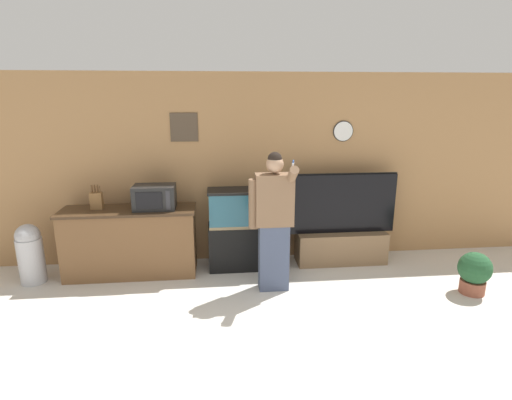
{
  "coord_description": "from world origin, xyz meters",
  "views": [
    {
      "loc": [
        -0.37,
        -2.26,
        2.32
      ],
      "look_at": [
        0.11,
        2.47,
        1.05
      ],
      "focal_mm": 28.0,
      "sensor_mm": 36.0,
      "label": 1
    }
  ],
  "objects_px": {
    "knife_block": "(96,200)",
    "tv_on_stand": "(341,237)",
    "person_standing": "(273,220)",
    "potted_plant": "(474,272)",
    "aquarium_on_stand": "(243,229)",
    "trash_bin": "(30,253)",
    "counter_island": "(131,242)",
    "microwave": "(155,197)"
  },
  "relations": [
    {
      "from": "tv_on_stand",
      "to": "person_standing",
      "type": "bearing_deg",
      "value": -146.55
    },
    {
      "from": "person_standing",
      "to": "potted_plant",
      "type": "relative_size",
      "value": 3.29
    },
    {
      "from": "person_standing",
      "to": "trash_bin",
      "type": "xyz_separation_m",
      "value": [
        -3.0,
        0.47,
        -0.48
      ]
    },
    {
      "from": "counter_island",
      "to": "person_standing",
      "type": "bearing_deg",
      "value": -18.32
    },
    {
      "from": "microwave",
      "to": "person_standing",
      "type": "distance_m",
      "value": 1.57
    },
    {
      "from": "potted_plant",
      "to": "tv_on_stand",
      "type": "bearing_deg",
      "value": 140.76
    },
    {
      "from": "counter_island",
      "to": "microwave",
      "type": "distance_m",
      "value": 0.69
    },
    {
      "from": "counter_island",
      "to": "aquarium_on_stand",
      "type": "relative_size",
      "value": 1.55
    },
    {
      "from": "potted_plant",
      "to": "trash_bin",
      "type": "relative_size",
      "value": 0.67
    },
    {
      "from": "knife_block",
      "to": "counter_island",
      "type": "bearing_deg",
      "value": -7.74
    },
    {
      "from": "aquarium_on_stand",
      "to": "counter_island",
      "type": "bearing_deg",
      "value": -177.01
    },
    {
      "from": "knife_block",
      "to": "trash_bin",
      "type": "xyz_separation_m",
      "value": [
        -0.81,
        -0.17,
        -0.61
      ]
    },
    {
      "from": "knife_block",
      "to": "person_standing",
      "type": "height_order",
      "value": "person_standing"
    },
    {
      "from": "aquarium_on_stand",
      "to": "person_standing",
      "type": "xyz_separation_m",
      "value": [
        0.31,
        -0.67,
        0.33
      ]
    },
    {
      "from": "counter_island",
      "to": "trash_bin",
      "type": "xyz_separation_m",
      "value": [
        -1.21,
        -0.12,
        -0.05
      ]
    },
    {
      "from": "counter_island",
      "to": "potted_plant",
      "type": "xyz_separation_m",
      "value": [
        4.16,
        -0.95,
        -0.17
      ]
    },
    {
      "from": "counter_island",
      "to": "trash_bin",
      "type": "height_order",
      "value": "counter_island"
    },
    {
      "from": "microwave",
      "to": "knife_block",
      "type": "distance_m",
      "value": 0.74
    },
    {
      "from": "aquarium_on_stand",
      "to": "trash_bin",
      "type": "bearing_deg",
      "value": -175.85
    },
    {
      "from": "counter_island",
      "to": "knife_block",
      "type": "distance_m",
      "value": 0.69
    },
    {
      "from": "aquarium_on_stand",
      "to": "trash_bin",
      "type": "height_order",
      "value": "aquarium_on_stand"
    },
    {
      "from": "knife_block",
      "to": "potted_plant",
      "type": "relative_size",
      "value": 0.6
    },
    {
      "from": "tv_on_stand",
      "to": "person_standing",
      "type": "xyz_separation_m",
      "value": [
        -1.07,
        -0.71,
        0.5
      ]
    },
    {
      "from": "microwave",
      "to": "knife_block",
      "type": "xyz_separation_m",
      "value": [
        -0.74,
        0.06,
        -0.04
      ]
    },
    {
      "from": "microwave",
      "to": "aquarium_on_stand",
      "type": "bearing_deg",
      "value": 4.45
    },
    {
      "from": "microwave",
      "to": "counter_island",
      "type": "bearing_deg",
      "value": 178.2
    },
    {
      "from": "trash_bin",
      "to": "person_standing",
      "type": "bearing_deg",
      "value": -9.01
    },
    {
      "from": "knife_block",
      "to": "trash_bin",
      "type": "relative_size",
      "value": 0.4
    },
    {
      "from": "knife_block",
      "to": "trash_bin",
      "type": "distance_m",
      "value": 1.03
    },
    {
      "from": "knife_block",
      "to": "aquarium_on_stand",
      "type": "height_order",
      "value": "knife_block"
    },
    {
      "from": "counter_island",
      "to": "knife_block",
      "type": "relative_size",
      "value": 5.5
    },
    {
      "from": "knife_block",
      "to": "microwave",
      "type": "bearing_deg",
      "value": -4.97
    },
    {
      "from": "person_standing",
      "to": "trash_bin",
      "type": "height_order",
      "value": "person_standing"
    },
    {
      "from": "aquarium_on_stand",
      "to": "person_standing",
      "type": "bearing_deg",
      "value": -64.86
    },
    {
      "from": "counter_island",
      "to": "aquarium_on_stand",
      "type": "height_order",
      "value": "aquarium_on_stand"
    },
    {
      "from": "knife_block",
      "to": "tv_on_stand",
      "type": "height_order",
      "value": "tv_on_stand"
    },
    {
      "from": "person_standing",
      "to": "potted_plant",
      "type": "bearing_deg",
      "value": -8.53
    },
    {
      "from": "potted_plant",
      "to": "counter_island",
      "type": "bearing_deg",
      "value": 167.15
    },
    {
      "from": "aquarium_on_stand",
      "to": "tv_on_stand",
      "type": "bearing_deg",
      "value": 1.5
    },
    {
      "from": "microwave",
      "to": "trash_bin",
      "type": "relative_size",
      "value": 0.68
    },
    {
      "from": "knife_block",
      "to": "aquarium_on_stand",
      "type": "bearing_deg",
      "value": 0.73
    },
    {
      "from": "microwave",
      "to": "tv_on_stand",
      "type": "relative_size",
      "value": 0.35
    }
  ]
}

